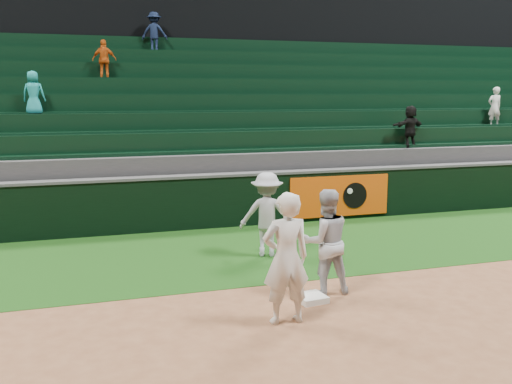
% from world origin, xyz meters
% --- Properties ---
extents(ground, '(70.00, 70.00, 0.00)m').
position_xyz_m(ground, '(0.00, 0.00, 0.00)').
color(ground, brown).
rests_on(ground, ground).
extents(foul_grass, '(36.00, 4.20, 0.01)m').
position_xyz_m(foul_grass, '(0.00, 3.00, 0.00)').
color(foul_grass, '#11360D').
rests_on(foul_grass, ground).
extents(upper_deck, '(40.00, 12.00, 12.00)m').
position_xyz_m(upper_deck, '(0.00, 17.45, 6.00)').
color(upper_deck, black).
rests_on(upper_deck, ground).
extents(first_base, '(0.46, 0.46, 0.09)m').
position_xyz_m(first_base, '(0.18, 0.03, 0.05)').
color(first_base, white).
rests_on(first_base, ground).
extents(first_baseman, '(0.66, 0.43, 1.81)m').
position_xyz_m(first_baseman, '(-0.47, -0.61, 0.90)').
color(first_baseman, silver).
rests_on(first_baseman, ground).
extents(baserunner, '(0.84, 0.68, 1.64)m').
position_xyz_m(baserunner, '(0.52, 0.32, 0.82)').
color(baserunner, '#ACB0B8').
rests_on(baserunner, ground).
extents(base_coach, '(1.18, 0.90, 1.61)m').
position_xyz_m(base_coach, '(0.30, 2.53, 0.81)').
color(base_coach, '#A6A9B4').
rests_on(base_coach, foul_grass).
extents(field_wall, '(36.00, 0.45, 1.25)m').
position_xyz_m(field_wall, '(0.03, 5.20, 0.63)').
color(field_wall, black).
rests_on(field_wall, ground).
extents(stadium_seating, '(36.00, 5.95, 5.59)m').
position_xyz_m(stadium_seating, '(-0.00, 8.97, 1.70)').
color(stadium_seating, '#313134').
rests_on(stadium_seating, ground).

